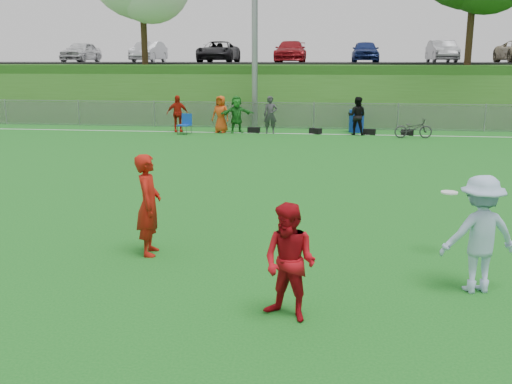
% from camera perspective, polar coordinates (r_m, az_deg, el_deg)
% --- Properties ---
extents(ground, '(120.00, 120.00, 0.00)m').
position_cam_1_polar(ground, '(8.65, 1.69, -9.50)').
color(ground, '#135B19').
rests_on(ground, ground).
extents(sideline_far, '(60.00, 0.10, 0.01)m').
position_cam_1_polar(sideline_far, '(26.17, 5.63, 5.80)').
color(sideline_far, white).
rests_on(sideline_far, ground).
extents(fence, '(58.00, 0.06, 1.30)m').
position_cam_1_polar(fence, '(28.09, 5.80, 7.62)').
color(fence, gray).
rests_on(fence, ground).
extents(berm, '(120.00, 18.00, 3.00)m').
position_cam_1_polar(berm, '(39.00, 6.32, 10.40)').
color(berm, '#2A5A19').
rests_on(berm, ground).
extents(parking_lot, '(120.00, 12.00, 0.10)m').
position_cam_1_polar(parking_lot, '(40.96, 6.43, 12.69)').
color(parking_lot, black).
rests_on(parking_lot, berm).
extents(car_row, '(32.04, 5.18, 1.44)m').
position_cam_1_polar(car_row, '(40.00, 4.71, 13.82)').
color(car_row, silver).
rests_on(car_row, parking_lot).
extents(spectator_row, '(9.26, 1.09, 1.69)m').
position_cam_1_polar(spectator_row, '(26.30, -0.34, 7.74)').
color(spectator_row, '#B11A0C').
rests_on(spectator_row, ground).
extents(gear_bags, '(7.51, 0.55, 0.26)m').
position_cam_1_polar(gear_bags, '(26.24, 7.98, 6.03)').
color(gear_bags, black).
rests_on(gear_bags, ground).
extents(player_red_left, '(0.52, 0.70, 1.77)m').
position_cam_1_polar(player_red_left, '(9.98, -10.68, -1.27)').
color(player_red_left, '#A2140B').
rests_on(player_red_left, ground).
extents(player_red_center, '(0.94, 0.86, 1.56)m').
position_cam_1_polar(player_red_center, '(7.41, 3.39, -7.04)').
color(player_red_center, '#AC0B15').
rests_on(player_red_center, ground).
extents(player_blue, '(1.24, 0.90, 1.73)m').
position_cam_1_polar(player_blue, '(8.86, 21.45, -3.95)').
color(player_blue, '#9FB8DD').
rests_on(player_blue, ground).
extents(frisbee, '(0.29, 0.29, 0.03)m').
position_cam_1_polar(frisbee, '(10.29, 18.77, -0.04)').
color(frisbee, silver).
rests_on(frisbee, ground).
extents(recycling_bin, '(0.81, 0.81, 1.03)m').
position_cam_1_polar(recycling_bin, '(27.08, 10.01, 7.00)').
color(recycling_bin, navy).
rests_on(recycling_bin, ground).
extents(camp_chair, '(0.63, 0.64, 0.92)m').
position_cam_1_polar(camp_chair, '(26.18, -7.15, 6.35)').
color(camp_chair, '#0F42AB').
rests_on(camp_chair, ground).
extents(bicycle, '(1.65, 0.70, 0.84)m').
position_cam_1_polar(bicycle, '(25.57, 15.46, 6.16)').
color(bicycle, '#2D2D30').
rests_on(bicycle, ground).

